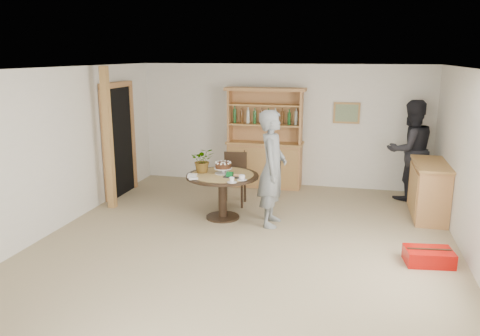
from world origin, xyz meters
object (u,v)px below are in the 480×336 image
Objects in this scene: adult_person at (410,150)px; dining_table at (222,183)px; hutch at (265,154)px; teen_boy at (272,169)px; sideboard at (429,190)px; red_suitcase at (429,257)px; dining_chair at (234,175)px.

dining_table is at bearing 4.20° from adult_person.
hutch is 1.10× the size of teen_boy.
sideboard is at bearing 76.67° from adult_person.
hutch is 2.14m from dining_table.
hutch is at bearing 157.79° from sideboard.
adult_person is (3.12, 1.87, 0.34)m from dining_table.
red_suitcase is at bearing -114.57° from teen_boy.
dining_chair is (-0.01, 0.83, -0.07)m from dining_table.
sideboard reaches higher than red_suitcase.
dining_table is at bearing 81.96° from teen_boy.
dining_chair is (-0.32, -1.29, -0.15)m from hutch.
dining_chair reaches higher than red_suitcase.
red_suitcase is (-0.24, -1.95, -0.37)m from sideboard.
adult_person reaches higher than teen_boy.
sideboard is at bearing 14.61° from dining_table.
sideboard is 3.36m from dining_chair.
hutch is 2.29m from teen_boy.
teen_boy is 3.01m from adult_person.
teen_boy reaches higher than dining_chair.
adult_person is at bearing 31.03° from dining_table.
adult_person is (2.80, -0.24, 0.25)m from hutch.
hutch reaches higher than adult_person.
sideboard is 3.47m from dining_table.
dining_chair reaches higher than sideboard.
sideboard is at bearing 75.36° from red_suitcase.
adult_person reaches higher than sideboard.
adult_person is 2.91× the size of red_suitcase.
adult_person reaches higher than dining_table.
dining_chair is at bearing -8.32° from adult_person.
dining_table is (-3.36, -0.87, 0.13)m from sideboard.
hutch is 2.82m from adult_person.
hutch reaches higher than red_suitcase.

